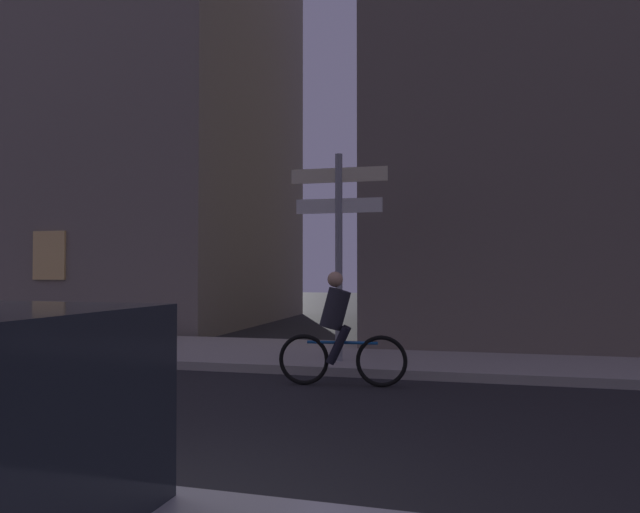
{
  "coord_description": "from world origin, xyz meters",
  "views": [
    {
      "loc": [
        2.09,
        -3.03,
        1.62
      ],
      "look_at": [
        -0.38,
        6.86,
        1.87
      ],
      "focal_mm": 33.49,
      "sensor_mm": 36.0,
      "label": 1
    }
  ],
  "objects": [
    {
      "name": "sidewalk_kerb",
      "position": [
        0.0,
        7.63,
        0.07
      ],
      "size": [
        40.0,
        3.47,
        0.14
      ],
      "primitive_type": "cube",
      "color": "#9E9991",
      "rests_on": "ground_plane"
    },
    {
      "name": "signpost",
      "position": [
        0.01,
        6.58,
        2.19
      ],
      "size": [
        1.62,
        0.12,
        3.41
      ],
      "color": "gray",
      "rests_on": "sidewalk_kerb"
    },
    {
      "name": "building_right_block",
      "position": [
        5.97,
        12.95,
        6.28
      ],
      "size": [
        11.91,
        9.56,
        12.55
      ],
      "color": "#6B6056",
      "rests_on": "ground_plane"
    },
    {
      "name": "cyclist",
      "position": [
        0.31,
        5.21,
        0.75
      ],
      "size": [
        1.82,
        0.36,
        1.61
      ],
      "color": "black",
      "rests_on": "ground_plane"
    },
    {
      "name": "building_left_block",
      "position": [
        -10.57,
        14.08,
        7.58
      ],
      "size": [
        13.23,
        8.99,
        15.16
      ],
      "color": "slate",
      "rests_on": "ground_plane"
    }
  ]
}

